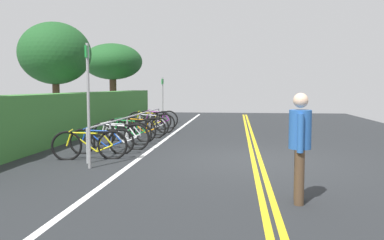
{
  "coord_description": "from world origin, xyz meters",
  "views": [
    {
      "loc": [
        -9.35,
        0.46,
        1.7
      ],
      "look_at": [
        3.67,
        1.92,
        0.62
      ],
      "focal_mm": 37.89,
      "sensor_mm": 36.0,
      "label": 1
    }
  ],
  "objects_px": {
    "bicycle_7": "(151,123)",
    "sign_post_far": "(163,96)",
    "bicycle_1": "(102,141)",
    "tree_mid": "(55,54)",
    "bicycle_9": "(158,119)",
    "bicycle_8": "(149,121)",
    "bicycle_6": "(146,126)",
    "pedestrian": "(300,140)",
    "tree_far_right": "(113,62)",
    "bicycle_4": "(130,130)",
    "sign_post_near": "(88,95)",
    "bike_rack": "(134,121)",
    "bicycle_0": "(90,145)",
    "bicycle_5": "(141,128)",
    "bicycle_3": "(123,134)",
    "bicycle_2": "(119,136)"
  },
  "relations": [
    {
      "from": "bicycle_7",
      "to": "bicycle_2",
      "type": "bearing_deg",
      "value": 179.32
    },
    {
      "from": "bicycle_5",
      "to": "tree_mid",
      "type": "distance_m",
      "value": 4.36
    },
    {
      "from": "bike_rack",
      "to": "tree_far_right",
      "type": "xyz_separation_m",
      "value": [
        7.91,
        3.16,
        2.35
      ]
    },
    {
      "from": "bicycle_4",
      "to": "pedestrian",
      "type": "xyz_separation_m",
      "value": [
        -6.23,
        -4.21,
        0.57
      ]
    },
    {
      "from": "bicycle_2",
      "to": "bicycle_9",
      "type": "height_order",
      "value": "bicycle_9"
    },
    {
      "from": "bicycle_8",
      "to": "sign_post_far",
      "type": "xyz_separation_m",
      "value": [
        2.42,
        -0.09,
        0.91
      ]
    },
    {
      "from": "pedestrian",
      "to": "tree_far_right",
      "type": "xyz_separation_m",
      "value": [
        14.6,
        7.35,
        2.04
      ]
    },
    {
      "from": "bicycle_3",
      "to": "pedestrian",
      "type": "distance_m",
      "value": 6.92
    },
    {
      "from": "bicycle_7",
      "to": "sign_post_far",
      "type": "xyz_separation_m",
      "value": [
        3.32,
        0.19,
        0.92
      ]
    },
    {
      "from": "bicycle_6",
      "to": "tree_mid",
      "type": "height_order",
      "value": "tree_mid"
    },
    {
      "from": "bicycle_6",
      "to": "pedestrian",
      "type": "xyz_separation_m",
      "value": [
        -7.87,
        -4.09,
        0.6
      ]
    },
    {
      "from": "bicycle_1",
      "to": "bicycle_4",
      "type": "distance_m",
      "value": 2.37
    },
    {
      "from": "tree_mid",
      "to": "tree_far_right",
      "type": "relative_size",
      "value": 1.02
    },
    {
      "from": "bicycle_4",
      "to": "bike_rack",
      "type": "bearing_deg",
      "value": -1.17
    },
    {
      "from": "bicycle_4",
      "to": "bicycle_6",
      "type": "distance_m",
      "value": 1.64
    },
    {
      "from": "bicycle_6",
      "to": "tree_far_right",
      "type": "relative_size",
      "value": 0.43
    },
    {
      "from": "bicycle_5",
      "to": "bicycle_7",
      "type": "height_order",
      "value": "bicycle_7"
    },
    {
      "from": "bicycle_6",
      "to": "bicycle_7",
      "type": "xyz_separation_m",
      "value": [
        0.78,
        -0.03,
        0.03
      ]
    },
    {
      "from": "sign_post_far",
      "to": "tree_far_right",
      "type": "height_order",
      "value": "tree_far_right"
    },
    {
      "from": "bicycle_5",
      "to": "sign_post_near",
      "type": "xyz_separation_m",
      "value": [
        -5.0,
        -0.12,
        1.2
      ]
    },
    {
      "from": "tree_mid",
      "to": "tree_far_right",
      "type": "xyz_separation_m",
      "value": [
        6.47,
        -0.11,
        0.08
      ]
    },
    {
      "from": "bicycle_4",
      "to": "bicycle_6",
      "type": "height_order",
      "value": "bicycle_4"
    },
    {
      "from": "bicycle_4",
      "to": "sign_post_near",
      "type": "distance_m",
      "value": 4.33
    },
    {
      "from": "bike_rack",
      "to": "pedestrian",
      "type": "distance_m",
      "value": 7.9
    },
    {
      "from": "bicycle_6",
      "to": "bicycle_1",
      "type": "bearing_deg",
      "value": 176.93
    },
    {
      "from": "bicycle_0",
      "to": "bicycle_9",
      "type": "bearing_deg",
      "value": -1.4
    },
    {
      "from": "bicycle_9",
      "to": "pedestrian",
      "type": "distance_m",
      "value": 11.1
    },
    {
      "from": "bicycle_6",
      "to": "sign_post_near",
      "type": "bearing_deg",
      "value": -178.71
    },
    {
      "from": "bicycle_8",
      "to": "tree_mid",
      "type": "relative_size",
      "value": 0.43
    },
    {
      "from": "bike_rack",
      "to": "tree_mid",
      "type": "relative_size",
      "value": 2.06
    },
    {
      "from": "bicycle_6",
      "to": "tree_far_right",
      "type": "height_order",
      "value": "tree_far_right"
    },
    {
      "from": "bicycle_1",
      "to": "pedestrian",
      "type": "distance_m",
      "value": 5.81
    },
    {
      "from": "bicycle_0",
      "to": "tree_far_right",
      "type": "xyz_separation_m",
      "value": [
        11.54,
        3.04,
        2.62
      ]
    },
    {
      "from": "bike_rack",
      "to": "bicycle_0",
      "type": "relative_size",
      "value": 4.8
    },
    {
      "from": "bicycle_5",
      "to": "pedestrian",
      "type": "xyz_separation_m",
      "value": [
        -7.07,
        -4.08,
        0.58
      ]
    },
    {
      "from": "bicycle_1",
      "to": "bicycle_9",
      "type": "relative_size",
      "value": 0.97
    },
    {
      "from": "sign_post_far",
      "to": "tree_far_right",
      "type": "distance_m",
      "value": 4.41
    },
    {
      "from": "bike_rack",
      "to": "tree_mid",
      "type": "xyz_separation_m",
      "value": [
        1.44,
        3.26,
        2.27
      ]
    },
    {
      "from": "bicycle_3",
      "to": "bicycle_6",
      "type": "relative_size",
      "value": 1.06
    },
    {
      "from": "bicycle_9",
      "to": "sign_post_near",
      "type": "xyz_separation_m",
      "value": [
        -8.22,
        -0.18,
        1.17
      ]
    },
    {
      "from": "bicycle_0",
      "to": "tree_far_right",
      "type": "relative_size",
      "value": 0.44
    },
    {
      "from": "pedestrian",
      "to": "tree_mid",
      "type": "bearing_deg",
      "value": 42.55
    },
    {
      "from": "bicycle_6",
      "to": "tree_mid",
      "type": "relative_size",
      "value": 0.42
    },
    {
      "from": "bicycle_5",
      "to": "bicycle_6",
      "type": "height_order",
      "value": "bicycle_5"
    },
    {
      "from": "bicycle_5",
      "to": "tree_mid",
      "type": "bearing_deg",
      "value": 72.64
    },
    {
      "from": "bike_rack",
      "to": "sign_post_far",
      "type": "height_order",
      "value": "sign_post_far"
    },
    {
      "from": "bicycle_3",
      "to": "bicycle_5",
      "type": "relative_size",
      "value": 1.04
    },
    {
      "from": "bicycle_8",
      "to": "tree_far_right",
      "type": "distance_m",
      "value": 6.43
    },
    {
      "from": "bicycle_1",
      "to": "tree_mid",
      "type": "bearing_deg",
      "value": 36.48
    },
    {
      "from": "bicycle_9",
      "to": "bicycle_6",
      "type": "bearing_deg",
      "value": -178.75
    }
  ]
}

